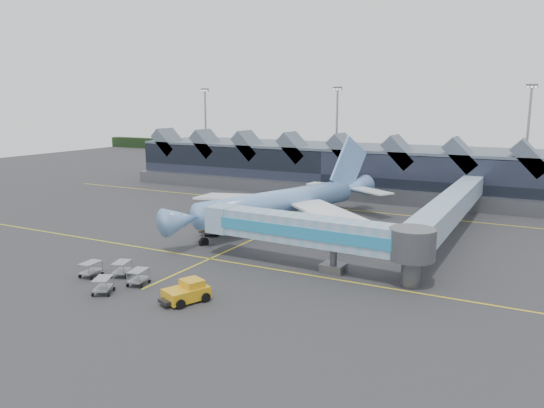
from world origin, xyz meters
The scene contains 10 objects.
ground centered at (0.00, 0.00, 0.00)m, with size 260.00×260.00×0.00m, color #2D2D30.
taxi_stripes centered at (0.00, 10.00, 0.01)m, with size 120.00×60.00×0.01m.
tree_line_far centered at (0.00, 110.00, 2.00)m, with size 260.00×4.00×4.00m, color black.
terminal centered at (-5.07, 47.35, 4.88)m, with size 90.00×22.25×12.52m.
light_masts centered at (21.00, 62.80, 12.49)m, with size 132.40×42.56×22.45m.
main_airliner centered at (0.51, 11.29, 3.92)m, with size 34.38×40.51×13.34m.
jet_bridge centered at (13.81, -5.73, 4.22)m, with size 27.45×5.14×6.13m.
fuel_truck centered at (-5.79, 4.67, 1.72)m, with size 4.02×9.23×3.07m.
pushback_tug centered at (5.99, -20.49, 0.91)m, with size 4.08×5.02×2.02m.
baggage_carts centered at (-3.98, -19.78, 0.91)m, with size 8.14×7.56×1.61m.
Camera 1 is at (35.43, -58.65, 18.54)m, focal length 35.00 mm.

